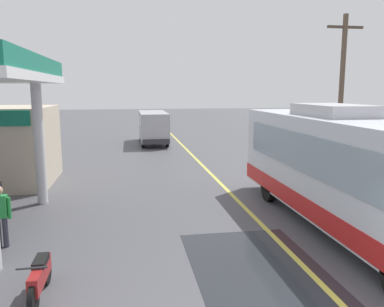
{
  "coord_description": "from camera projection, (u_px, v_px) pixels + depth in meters",
  "views": [
    {
      "loc": [
        -4.01,
        -5.08,
        4.13
      ],
      "look_at": [
        -1.5,
        10.0,
        1.6
      ],
      "focal_mm": 36.09,
      "sensor_mm": 36.0,
      "label": 1
    }
  ],
  "objects": [
    {
      "name": "motorcycle_parked_forecourt",
      "position": [
        40.0,
        277.0,
        7.68
      ],
      "size": [
        0.55,
        1.8,
        0.92
      ],
      "color": "black",
      "rests_on": "ground"
    },
    {
      "name": "coach_bus_main",
      "position": [
        347.0,
        174.0,
        11.21
      ],
      "size": [
        2.6,
        11.04,
        3.69
      ],
      "color": "silver",
      "rests_on": "ground"
    },
    {
      "name": "utility_pole_roadside",
      "position": [
        341.0,
        92.0,
        18.72
      ],
      "size": [
        1.8,
        0.24,
        7.66
      ],
      "color": "brown",
      "rests_on": "ground"
    },
    {
      "name": "pedestrian_near_pump",
      "position": [
        0.0,
        213.0,
        10.09
      ],
      "size": [
        0.55,
        0.22,
        1.66
      ],
      "color": "#33333F",
      "rests_on": "ground"
    },
    {
      "name": "lane_divider_stripe",
      "position": [
        204.0,
        167.0,
        20.86
      ],
      "size": [
        0.16,
        50.0,
        0.01
      ],
      "primitive_type": "cube",
      "color": "#D8CC4C",
      "rests_on": "ground"
    },
    {
      "name": "minibus_opposing_lane",
      "position": [
        153.0,
        125.0,
        29.75
      ],
      "size": [
        2.04,
        6.13,
        2.44
      ],
      "color": "#A5A5AD",
      "rests_on": "ground"
    },
    {
      "name": "wet_puddle_patch",
      "position": [
        263.0,
        276.0,
        8.64
      ],
      "size": [
        3.03,
        5.47,
        0.01
      ],
      "primitive_type": "cube",
      "color": "#26282D",
      "rests_on": "ground"
    },
    {
      "name": "ground",
      "position": [
        190.0,
        152.0,
        25.73
      ],
      "size": [
        120.0,
        120.0,
        0.0
      ],
      "primitive_type": "plane",
      "color": "#4C4C51"
    }
  ]
}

